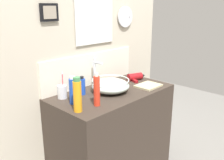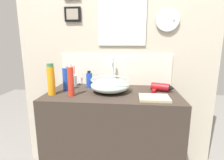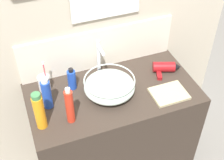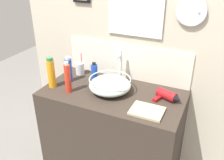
{
  "view_description": "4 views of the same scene",
  "coord_description": "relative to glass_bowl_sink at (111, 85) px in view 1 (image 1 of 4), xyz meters",
  "views": [
    {
      "loc": [
        -1.42,
        -1.36,
        1.56
      ],
      "look_at": [
        -0.01,
        0.0,
        0.97
      ],
      "focal_mm": 40.0,
      "sensor_mm": 36.0,
      "label": 1
    },
    {
      "loc": [
        0.13,
        -1.35,
        1.26
      ],
      "look_at": [
        -0.01,
        0.0,
        0.97
      ],
      "focal_mm": 28.0,
      "sensor_mm": 36.0,
      "label": 2
    },
    {
      "loc": [
        -0.49,
        -1.29,
        2.2
      ],
      "look_at": [
        -0.01,
        0.0,
        0.97
      ],
      "focal_mm": 50.0,
      "sensor_mm": 36.0,
      "label": 3
    },
    {
      "loc": [
        0.67,
        -1.46,
        1.79
      ],
      "look_at": [
        -0.01,
        0.0,
        0.97
      ],
      "focal_mm": 40.0,
      "sensor_mm": 36.0,
      "label": 4
    }
  ],
  "objects": [
    {
      "name": "faucet",
      "position": [
        0.0,
        0.18,
        0.09
      ],
      "size": [
        0.02,
        0.11,
        0.26
      ],
      "color": "silver",
      "rests_on": "vanity_counter"
    },
    {
      "name": "glass_bowl_sink",
      "position": [
        0.0,
        0.0,
        0.0
      ],
      "size": [
        0.31,
        0.31,
        0.11
      ],
      "color": "silver",
      "rests_on": "vanity_counter"
    },
    {
      "name": "soap_dispenser",
      "position": [
        -0.44,
        -0.11,
        0.06
      ],
      "size": [
        0.06,
        0.06,
        0.24
      ],
      "color": "orange",
      "rests_on": "vanity_counter"
    },
    {
      "name": "toothbrush_cup",
      "position": [
        -0.36,
        0.17,
        -0.0
      ],
      "size": [
        0.07,
        0.07,
        0.21
      ],
      "color": "silver",
      "rests_on": "vanity_counter"
    },
    {
      "name": "vanity_counter",
      "position": [
        0.02,
        0.0,
        -0.49
      ],
      "size": [
        1.05,
        0.55,
        0.87
      ],
      "primitive_type": "cube",
      "color": "#382D26",
      "rests_on": "ground"
    },
    {
      "name": "spray_bottle",
      "position": [
        -0.37,
        0.02,
        0.04
      ],
      "size": [
        0.05,
        0.05,
        0.21
      ],
      "color": "blue",
      "rests_on": "vanity_counter"
    },
    {
      "name": "hand_towel",
      "position": [
        0.33,
        -0.14,
        -0.05
      ],
      "size": [
        0.21,
        0.17,
        0.02
      ],
      "primitive_type": "cube",
      "color": "tan",
      "rests_on": "vanity_counter"
    },
    {
      "name": "lotion_bottle",
      "position": [
        -0.28,
        -0.13,
        0.06
      ],
      "size": [
        0.05,
        0.05,
        0.24
      ],
      "color": "red",
      "rests_on": "vanity_counter"
    },
    {
      "name": "back_panel",
      "position": [
        0.02,
        0.31,
        0.32
      ],
      "size": [
        1.85,
        0.1,
        2.49
      ],
      "color": "beige",
      "rests_on": "ground"
    },
    {
      "name": "shampoo_bottle",
      "position": [
        -0.2,
        0.13,
        0.01
      ],
      "size": [
        0.05,
        0.05,
        0.15
      ],
      "color": "blue",
      "rests_on": "vanity_counter"
    },
    {
      "name": "hair_drier",
      "position": [
        0.42,
        0.06,
        -0.02
      ],
      "size": [
        0.2,
        0.14,
        0.07
      ],
      "color": "maroon",
      "rests_on": "vanity_counter"
    }
  ]
}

